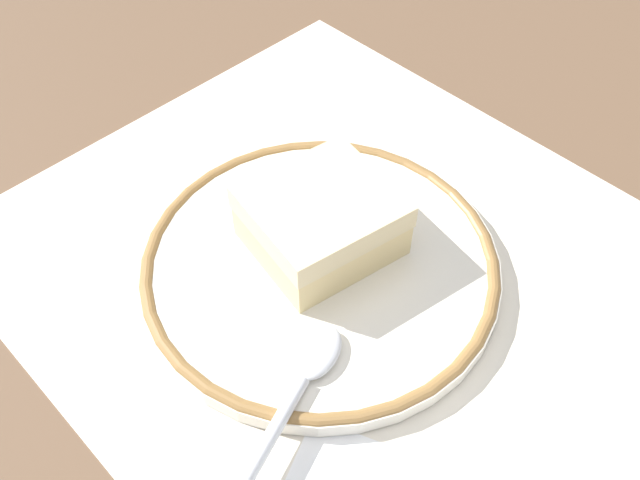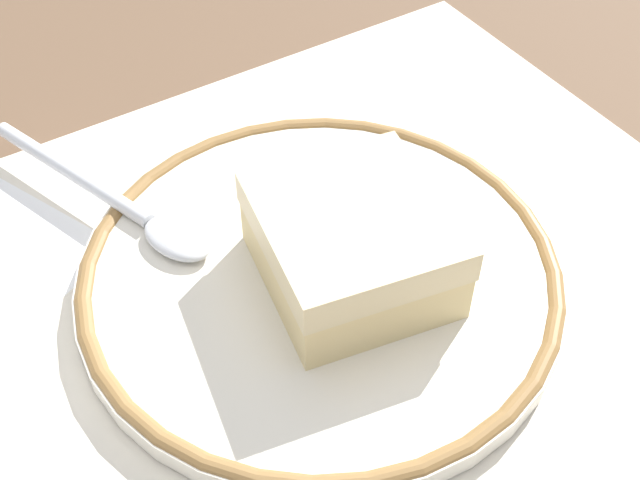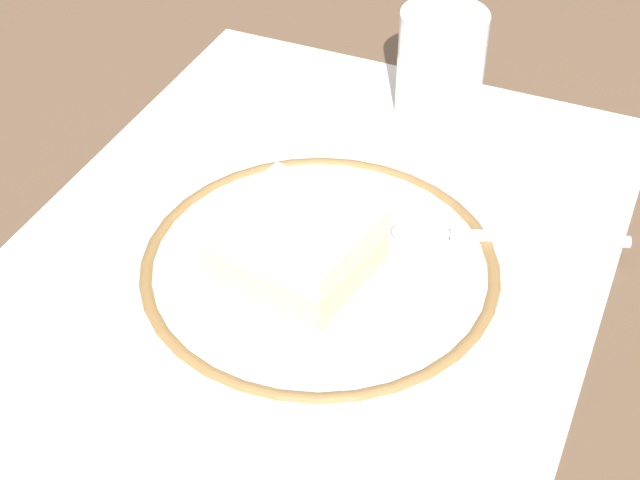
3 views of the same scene
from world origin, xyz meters
name	(u,v)px [view 1 (image 1 of 3)]	position (x,y,z in m)	size (l,w,h in m)	color
ground_plane	(369,283)	(0.00, 0.00, 0.00)	(2.40, 2.40, 0.00)	brown
placemat	(369,282)	(0.00, 0.00, 0.00)	(0.47, 0.38, 0.00)	beige
plate	(320,264)	(0.03, 0.02, 0.01)	(0.23, 0.23, 0.01)	silver
cake_slice	(321,221)	(0.04, 0.01, 0.03)	(0.09, 0.10, 0.04)	beige
spoon	(288,406)	(-0.03, 0.10, 0.02)	(0.07, 0.15, 0.01)	silver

